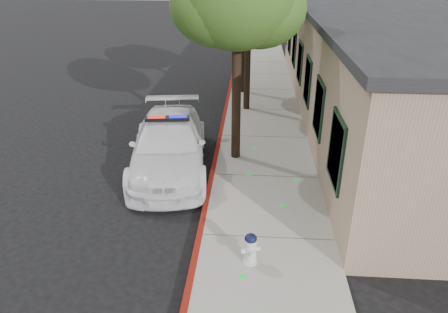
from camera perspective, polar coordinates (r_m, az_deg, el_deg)
ground at (r=9.95m, az=-3.71°, el=-11.31°), size 120.00×120.00×0.00m
sidewalk at (r=12.37m, az=5.48°, el=-2.95°), size 3.20×60.00×0.15m
red_curb at (r=12.42m, az=-1.64°, el=-2.70°), size 0.14×60.00×0.16m
clapboard_building at (r=18.15m, az=22.10°, el=11.60°), size 7.30×20.89×4.24m
police_car at (r=12.83m, az=-7.57°, el=1.64°), size 2.93×5.73×1.71m
fire_hydrant at (r=8.85m, az=3.67°, el=-12.50°), size 0.42×0.37×0.73m
street_tree_near at (r=12.19m, az=1.91°, el=20.58°), size 3.82×3.48×6.36m
street_tree_far at (r=19.46m, az=2.92°, el=20.19°), size 2.92×2.82×5.29m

